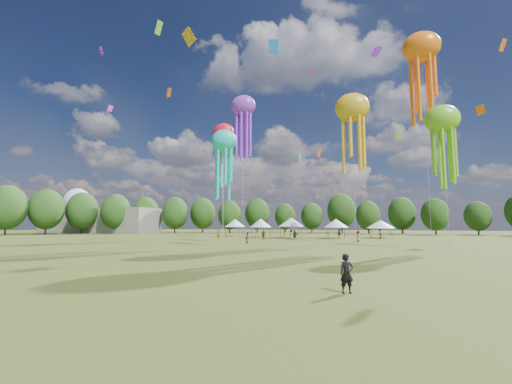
% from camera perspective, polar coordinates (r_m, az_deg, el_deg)
% --- Properties ---
extents(ground, '(300.00, 300.00, 0.00)m').
position_cam_1_polar(ground, '(18.45, -15.64, -14.27)').
color(ground, '#384416').
rests_on(ground, ground).
extents(observer_main, '(0.69, 0.59, 1.59)m').
position_cam_1_polar(observer_main, '(14.16, 15.72, -13.68)').
color(observer_main, black).
rests_on(observer_main, ground).
extents(spectator_near, '(0.97, 0.97, 1.59)m').
position_cam_1_polar(spectator_near, '(48.84, -1.53, -8.10)').
color(spectator_near, gray).
rests_on(spectator_near, ground).
extents(spectators_far, '(31.45, 17.03, 1.92)m').
position_cam_1_polar(spectators_far, '(63.26, 10.87, -7.37)').
color(spectators_far, gray).
rests_on(spectators_far, ground).
extents(festival_tents, '(38.14, 11.46, 4.28)m').
position_cam_1_polar(festival_tents, '(71.28, 8.12, -5.46)').
color(festival_tents, '#47474C').
rests_on(festival_tents, ground).
extents(show_kites, '(41.90, 27.40, 32.34)m').
position_cam_1_polar(show_kites, '(54.13, 12.83, 13.24)').
color(show_kites, '#9A32DF').
rests_on(show_kites, ground).
extents(small_kites, '(80.86, 61.16, 46.51)m').
position_cam_1_polar(small_kites, '(64.20, 7.09, 19.12)').
color(small_kites, '#9A32DF').
rests_on(small_kites, ground).
extents(treeline, '(201.57, 95.24, 13.43)m').
position_cam_1_polar(treeline, '(79.16, 7.31, -2.98)').
color(treeline, '#38281C').
rests_on(treeline, ground).
extents(hangar, '(40.00, 12.00, 8.00)m').
position_cam_1_polar(hangar, '(119.71, -25.94, -4.59)').
color(hangar, gray).
rests_on(hangar, ground).
extents(radome, '(9.00, 9.00, 16.00)m').
position_cam_1_polar(radome, '(135.42, -29.03, -1.98)').
color(radome, white).
rests_on(radome, ground).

